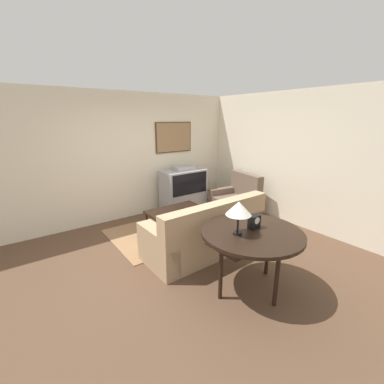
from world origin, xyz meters
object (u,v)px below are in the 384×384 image
Objects in this scene: tv at (183,190)px; armchair at (236,201)px; couch at (206,233)px; table_lamp at (239,209)px; mantel_clock at (254,222)px; console_table at (252,236)px; coffee_table at (176,211)px.

armchair is at bearing -45.31° from tv.
couch is 1.35m from table_lamp.
table_lamp is at bearing 179.82° from mantel_clock.
tv reaches higher than armchair.
table_lamp reaches higher than console_table.
armchair is 2.99m from table_lamp.
coffee_table is at bearing 77.53° from table_lamp.
couch is 1.80× the size of coffee_table.
console_table is at bearing -148.87° from mantel_clock.
console_table is (-0.97, -2.94, 0.24)m from tv.
couch is 1.95m from armchair.
tv is 0.86× the size of console_table.
tv reaches higher than coffee_table.
armchair is at bearing 48.13° from console_table.
armchair is at bearing -5.25° from coffee_table.
armchair reaches higher than couch.
couch reaches higher than coffee_table.
mantel_clock is (-1.75, -2.00, 0.60)m from armchair.
couch is at bearing 70.63° from table_lamp.
console_table is at bearing -108.20° from tv.
coffee_table is at bearing -133.31° from tv.
coffee_table is 2.25m from console_table.
coffee_table is at bearing 83.04° from console_table.
couch is 1.13m from coffee_table.
coffee_table is at bearing -86.80° from armchair.
tv is at bearing -126.86° from armchair.
coffee_table is 2.22m from mantel_clock.
table_lamp reaches higher than armchair.
mantel_clock is (0.29, -0.00, -0.24)m from table_lamp.
couch is 4.98× the size of table_lamp.
tv is 0.53× the size of couch.
console_table is (-1.84, -2.06, 0.46)m from armchair.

